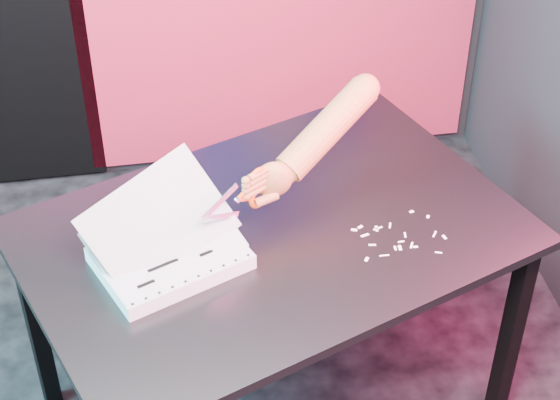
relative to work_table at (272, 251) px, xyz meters
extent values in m
cube|color=black|center=(-0.71, 0.14, -0.31)|extent=(0.06, 0.06, 0.72)
cube|color=black|center=(0.71, -0.14, -0.31)|extent=(0.06, 0.06, 0.72)
cube|color=black|center=(0.42, 0.58, -0.31)|extent=(0.06, 0.06, 0.72)
cube|color=black|center=(0.00, 0.00, 0.06)|extent=(1.57, 1.31, 0.03)
cube|color=white|center=(-0.28, -0.09, 0.10)|extent=(0.44, 0.39, 0.04)
cube|color=white|center=(-0.28, -0.09, 0.12)|extent=(0.44, 0.39, 0.00)
cube|color=white|center=(-0.28, -0.09, 0.13)|extent=(0.44, 0.37, 0.11)
cube|color=white|center=(-0.29, -0.08, 0.15)|extent=(0.44, 0.35, 0.19)
cube|color=white|center=(-0.30, -0.06, 0.20)|extent=(0.43, 0.31, 0.27)
cylinder|color=black|center=(-0.39, -0.27, 0.12)|extent=(0.01, 0.01, 0.00)
cylinder|color=black|center=(-0.35, -0.26, 0.12)|extent=(0.01, 0.01, 0.00)
cylinder|color=black|center=(-0.32, -0.24, 0.12)|extent=(0.01, 0.01, 0.00)
cylinder|color=black|center=(-0.29, -0.23, 0.12)|extent=(0.01, 0.01, 0.00)
cylinder|color=black|center=(-0.25, -0.21, 0.12)|extent=(0.01, 0.01, 0.00)
cylinder|color=black|center=(-0.22, -0.20, 0.12)|extent=(0.01, 0.01, 0.00)
cylinder|color=black|center=(-0.19, -0.18, 0.12)|extent=(0.01, 0.01, 0.00)
cylinder|color=black|center=(-0.15, -0.17, 0.12)|extent=(0.01, 0.01, 0.00)
cylinder|color=black|center=(-0.12, -0.15, 0.12)|extent=(0.01, 0.01, 0.00)
cylinder|color=black|center=(-0.08, -0.14, 0.12)|extent=(0.01, 0.01, 0.00)
cylinder|color=black|center=(-0.49, -0.04, 0.12)|extent=(0.01, 0.01, 0.00)
cylinder|color=black|center=(-0.45, -0.03, 0.12)|extent=(0.01, 0.01, 0.00)
cylinder|color=black|center=(-0.42, -0.01, 0.12)|extent=(0.01, 0.01, 0.00)
cylinder|color=black|center=(-0.38, 0.00, 0.12)|extent=(0.01, 0.01, 0.00)
cylinder|color=black|center=(-0.35, 0.01, 0.12)|extent=(0.01, 0.01, 0.00)
cylinder|color=black|center=(-0.32, 0.03, 0.12)|extent=(0.01, 0.01, 0.00)
cylinder|color=black|center=(-0.28, 0.04, 0.12)|extent=(0.01, 0.01, 0.00)
cylinder|color=black|center=(-0.25, 0.06, 0.12)|extent=(0.01, 0.01, 0.00)
cylinder|color=black|center=(-0.21, 0.07, 0.12)|extent=(0.01, 0.01, 0.00)
cylinder|color=black|center=(-0.18, 0.09, 0.12)|extent=(0.01, 0.01, 0.00)
cube|color=black|center=(-0.38, -0.08, 0.12)|extent=(0.07, 0.04, 0.00)
cube|color=black|center=(-0.28, -0.06, 0.12)|extent=(0.05, 0.03, 0.00)
cube|color=black|center=(-0.31, -0.14, 0.12)|extent=(0.08, 0.04, 0.00)
cube|color=black|center=(-0.19, -0.12, 0.12)|extent=(0.04, 0.03, 0.00)
cube|color=black|center=(-0.35, -0.20, 0.12)|extent=(0.05, 0.03, 0.00)
cube|color=black|center=(-0.27, 0.00, 0.12)|extent=(0.06, 0.03, 0.00)
cube|color=silver|center=(-0.14, -0.05, 0.24)|extent=(0.11, 0.07, 0.07)
cube|color=silver|center=(-0.14, -0.05, 0.19)|extent=(0.11, 0.07, 0.07)
cylinder|color=silver|center=(-0.09, -0.02, 0.22)|extent=(0.02, 0.02, 0.01)
cube|color=#DC4211|center=(-0.08, -0.01, 0.21)|extent=(0.04, 0.03, 0.03)
cube|color=#DC4211|center=(-0.08, -0.01, 0.22)|extent=(0.04, 0.03, 0.03)
torus|color=#DC4211|center=(-0.03, 0.02, 0.25)|extent=(0.06, 0.05, 0.07)
torus|color=#DC4211|center=(-0.03, 0.02, 0.18)|extent=(0.06, 0.05, 0.07)
ellipsoid|color=#B96F3B|center=(0.01, 0.05, 0.22)|extent=(0.11, 0.06, 0.11)
cylinder|color=#B96F3B|center=(-0.03, 0.02, 0.21)|extent=(0.08, 0.06, 0.02)
cylinder|color=#B96F3B|center=(-0.03, 0.02, 0.23)|extent=(0.07, 0.06, 0.02)
cylinder|color=#B96F3B|center=(-0.03, 0.02, 0.25)|extent=(0.07, 0.06, 0.02)
cylinder|color=#B96F3B|center=(-0.03, 0.02, 0.26)|extent=(0.06, 0.05, 0.02)
cylinder|color=#B96F3B|center=(-0.01, 0.02, 0.18)|extent=(0.07, 0.05, 0.03)
cylinder|color=#B96F3B|center=(0.06, 0.08, 0.22)|extent=(0.09, 0.09, 0.07)
cylinder|color=#B96F3B|center=(0.18, 0.16, 0.29)|extent=(0.33, 0.26, 0.22)
sphere|color=#B96F3B|center=(0.31, 0.24, 0.36)|extent=(0.08, 0.08, 0.08)
cube|color=white|center=(0.23, -0.16, 0.08)|extent=(0.02, 0.02, 0.00)
cube|color=white|center=(0.32, -0.13, 0.08)|extent=(0.01, 0.02, 0.00)
cube|color=white|center=(0.34, -0.11, 0.08)|extent=(0.02, 0.01, 0.00)
cube|color=white|center=(0.29, -0.04, 0.08)|extent=(0.01, 0.02, 0.00)
cube|color=white|center=(0.33, -0.04, 0.08)|extent=(0.01, 0.02, 0.00)
cube|color=white|center=(0.40, 0.01, 0.08)|extent=(0.02, 0.01, 0.00)
cube|color=white|center=(0.46, -0.11, 0.08)|extent=(0.01, 0.02, 0.00)
cube|color=white|center=(0.36, -0.12, 0.08)|extent=(0.02, 0.03, 0.00)
cube|color=white|center=(0.28, -0.15, 0.08)|extent=(0.03, 0.01, 0.00)
cube|color=white|center=(0.24, -0.03, 0.08)|extent=(0.02, 0.02, 0.00)
cube|color=white|center=(0.37, -0.13, 0.08)|extent=(0.01, 0.01, 0.00)
cube|color=white|center=(0.44, -0.02, 0.08)|extent=(0.01, 0.01, 0.00)
cube|color=white|center=(0.25, -0.06, 0.08)|extent=(0.03, 0.01, 0.00)
cube|color=white|center=(0.29, -0.04, 0.08)|extent=(0.03, 0.01, 0.00)
cube|color=white|center=(0.22, -0.04, 0.08)|extent=(0.02, 0.01, 0.00)
cube|color=white|center=(0.33, -0.13, 0.08)|extent=(0.01, 0.02, 0.00)
cube|color=white|center=(0.36, -0.08, 0.08)|extent=(0.01, 0.02, 0.00)
cube|color=white|center=(0.43, -0.17, 0.08)|extent=(0.02, 0.01, 0.00)
cube|color=white|center=(0.44, -0.09, 0.08)|extent=(0.02, 0.02, 0.00)
cube|color=white|center=(0.26, -0.11, 0.08)|extent=(0.02, 0.01, 0.00)
camera|label=1|loc=(-0.30, -1.93, 1.76)|focal=60.00mm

